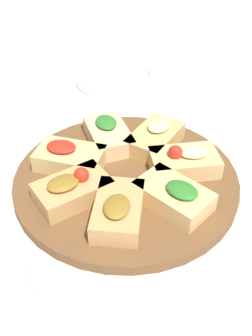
# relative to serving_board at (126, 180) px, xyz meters

# --- Properties ---
(ground_plane) EXTENTS (3.00, 3.00, 0.00)m
(ground_plane) POSITION_rel_serving_board_xyz_m (0.00, 0.00, -0.01)
(ground_plane) COLOR silver
(serving_board) EXTENTS (0.37, 0.37, 0.02)m
(serving_board) POSITION_rel_serving_board_xyz_m (0.00, 0.00, 0.00)
(serving_board) COLOR brown
(serving_board) RESTS_ON ground_plane
(focaccia_slice_0) EXTENTS (0.12, 0.09, 0.04)m
(focaccia_slice_0) POSITION_rel_serving_board_xyz_m (0.10, -0.02, 0.03)
(focaccia_slice_0) COLOR tan
(focaccia_slice_0) RESTS_ON serving_board
(focaccia_slice_1) EXTENTS (0.13, 0.12, 0.04)m
(focaccia_slice_1) POSITION_rel_serving_board_xyz_m (0.08, 0.06, 0.03)
(focaccia_slice_1) COLOR #E5C689
(focaccia_slice_1) RESTS_ON serving_board
(focaccia_slice_2) EXTENTS (0.07, 0.11, 0.04)m
(focaccia_slice_2) POSITION_rel_serving_board_xyz_m (-0.01, 0.10, 0.03)
(focaccia_slice_2) COLOR #DBB775
(focaccia_slice_2) RESTS_ON serving_board
(focaccia_slice_3) EXTENTS (0.13, 0.12, 0.05)m
(focaccia_slice_3) POSITION_rel_serving_board_xyz_m (-0.08, 0.06, 0.03)
(focaccia_slice_3) COLOR tan
(focaccia_slice_3) RESTS_ON serving_board
(focaccia_slice_4) EXTENTS (0.12, 0.09, 0.04)m
(focaccia_slice_4) POSITION_rel_serving_board_xyz_m (-0.10, -0.02, 0.03)
(focaccia_slice_4) COLOR tan
(focaccia_slice_4) RESTS_ON serving_board
(focaccia_slice_5) EXTENTS (0.11, 0.13, 0.04)m
(focaccia_slice_5) POSITION_rel_serving_board_xyz_m (-0.04, -0.09, 0.03)
(focaccia_slice_5) COLOR #DBB775
(focaccia_slice_5) RESTS_ON serving_board
(focaccia_slice_6) EXTENTS (0.11, 0.13, 0.05)m
(focaccia_slice_6) POSITION_rel_serving_board_xyz_m (0.05, -0.09, 0.03)
(focaccia_slice_6) COLOR #DBB775
(focaccia_slice_6) RESTS_ON serving_board
(plate_right) EXTENTS (0.19, 0.19, 0.02)m
(plate_right) POSITION_rel_serving_board_xyz_m (0.34, 0.15, -0.00)
(plate_right) COLOR white
(plate_right) RESTS_ON ground_plane
(water_glass) EXTENTS (0.06, 0.06, 0.09)m
(water_glass) POSITION_rel_serving_board_xyz_m (-0.27, 0.05, 0.03)
(water_glass) COLOR silver
(water_glass) RESTS_ON ground_plane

